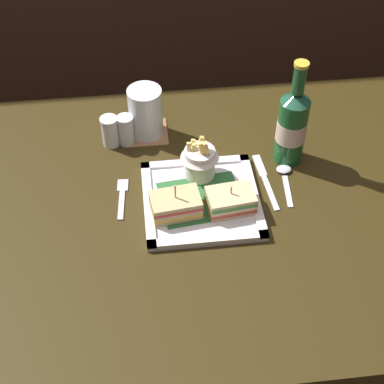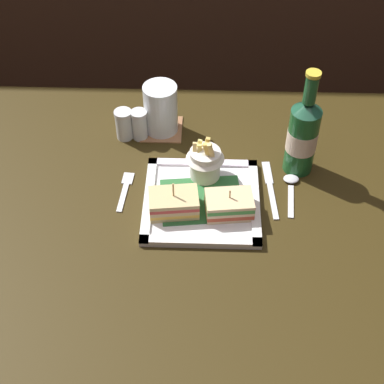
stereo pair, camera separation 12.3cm
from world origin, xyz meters
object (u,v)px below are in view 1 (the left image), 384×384
(water_glass, at_px, (146,115))
(spoon, at_px, (285,175))
(pepper_shaker, at_px, (126,132))
(dining_table, at_px, (183,239))
(beer_bottle, at_px, (292,125))
(fork, at_px, (122,196))
(sandwich_half_left, at_px, (176,205))
(salt_shaker, at_px, (110,133))
(fries_cup, at_px, (200,158))
(square_plate, at_px, (201,200))
(sandwich_half_right, at_px, (231,201))
(knife, at_px, (265,179))

(water_glass, xyz_separation_m, spoon, (0.30, -0.19, -0.05))
(water_glass, height_order, pepper_shaker, water_glass)
(dining_table, relative_size, pepper_shaker, 17.31)
(beer_bottle, height_order, pepper_shaker, beer_bottle)
(water_glass, height_order, fork, water_glass)
(sandwich_half_left, height_order, water_glass, water_glass)
(dining_table, height_order, salt_shaker, salt_shaker)
(sandwich_half_left, distance_m, fork, 0.14)
(fries_cup, height_order, water_glass, water_glass)
(sandwich_half_left, xyz_separation_m, pepper_shaker, (-0.10, 0.25, 0.00))
(square_plate, relative_size, fries_cup, 2.16)
(sandwich_half_left, height_order, sandwich_half_right, sandwich_half_left)
(dining_table, distance_m, water_glass, 0.31)
(dining_table, height_order, sandwich_half_left, sandwich_half_left)
(knife, bearing_deg, salt_shaker, 154.74)
(beer_bottle, height_order, fork, beer_bottle)
(water_glass, height_order, spoon, water_glass)
(beer_bottle, distance_m, fork, 0.41)
(sandwich_half_right, distance_m, pepper_shaker, 0.33)
(sandwich_half_right, relative_size, water_glass, 0.85)
(sandwich_half_left, relative_size, fork, 0.91)
(square_plate, bearing_deg, pepper_shaker, 125.41)
(beer_bottle, relative_size, pepper_shaker, 3.38)
(square_plate, distance_m, water_glass, 0.27)
(fork, bearing_deg, salt_shaker, 96.29)
(fries_cup, xyz_separation_m, knife, (0.15, -0.02, -0.06))
(sandwich_half_left, xyz_separation_m, fork, (-0.11, 0.07, -0.03))
(water_glass, bearing_deg, spoon, -31.63)
(fries_cup, height_order, beer_bottle, beer_bottle)
(sandwich_half_right, distance_m, water_glass, 0.32)
(beer_bottle, bearing_deg, sandwich_half_right, -136.58)
(dining_table, height_order, pepper_shaker, pepper_shaker)
(fries_cup, relative_size, knife, 0.65)
(fries_cup, distance_m, fork, 0.19)
(fries_cup, bearing_deg, sandwich_half_right, -63.97)
(dining_table, xyz_separation_m, knife, (0.19, 0.06, 0.11))
(sandwich_half_left, distance_m, beer_bottle, 0.32)
(dining_table, bearing_deg, fries_cup, 61.47)
(water_glass, distance_m, spoon, 0.36)
(water_glass, distance_m, fork, 0.23)
(dining_table, distance_m, sandwich_half_left, 0.14)
(pepper_shaker, bearing_deg, beer_bottle, -14.52)
(sandwich_half_right, relative_size, spoon, 0.82)
(sandwich_half_right, distance_m, salt_shaker, 0.35)
(beer_bottle, bearing_deg, pepper_shaker, 165.48)
(spoon, xyz_separation_m, pepper_shaker, (-0.35, 0.16, 0.03))
(dining_table, xyz_separation_m, water_glass, (-0.06, 0.26, 0.16))
(square_plate, distance_m, fork, 0.18)
(sandwich_half_right, xyz_separation_m, knife, (0.09, 0.09, -0.03))
(fork, bearing_deg, water_glass, 72.00)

